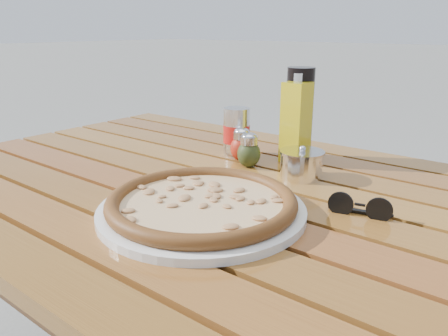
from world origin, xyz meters
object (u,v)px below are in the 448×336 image
Objects in this scene: dark_bottle at (299,113)px; parmesan_tin at (302,164)px; pizza at (202,202)px; soda_can at (237,132)px; table at (218,218)px; oregano_shaker at (249,151)px; sunglasses at (360,208)px; plate at (202,210)px; olive_oil_cruet at (296,122)px; pepper_shaker at (241,145)px.

parmesan_tin is (0.08, -0.13, -0.08)m from dark_bottle.
soda_can reaches higher than pizza.
pizza is at bearing -61.69° from table.
oregano_shaker is 0.16m from dark_bottle.
pizza is 0.38m from soda_can.
dark_bottle reaches higher than sunglasses.
oregano_shaker reaches higher than parmesan_tin.
plate is at bearing -61.69° from table.
dark_bottle reaches higher than plate.
table is at bearing -128.16° from parmesan_tin.
dark_bottle is 0.04m from olive_oil_cruet.
parmesan_tin reaches higher than table.
olive_oil_cruet is at bearing 126.02° from sunglasses.
plate is 1.64× the size of dark_bottle.
plate is 4.39× the size of oregano_shaker.
oregano_shaker is 0.75× the size of sunglasses.
pizza is 0.38m from olive_oil_cruet.
parmesan_tin is at bearing 132.92° from sunglasses.
olive_oil_cruet is (0.04, 0.24, 0.17)m from table.
sunglasses is at bearing 36.35° from pizza.
oregano_shaker is at bearing -35.42° from pepper_shaker.
table is at bearing -100.26° from olive_oil_cruet.
pepper_shaker and oregano_shaker have the same top height.
parmesan_tin is at bearing -7.82° from pepper_shaker.
olive_oil_cruet reaches higher than table.
pepper_shaker is (-0.14, 0.30, 0.02)m from pizza.
dark_bottle is 0.16m from soda_can.
soda_can is (-0.04, 0.03, 0.02)m from pepper_shaker.
plate is 0.02m from pizza.
oregano_shaker is at bearing 146.92° from sunglasses.
oregano_shaker is (-0.02, 0.14, 0.11)m from table.
sunglasses is at bearing -24.06° from soda_can.
dark_bottle reaches higher than oregano_shaker.
pepper_shaker is at bearing 114.05° from pizza.
table is 0.18m from oregano_shaker.
parmesan_tin is at bearing 51.84° from table.
pizza is 0.27m from sunglasses.
parmesan_tin is (0.18, -0.02, -0.01)m from pepper_shaker.
dark_bottle is 1.05× the size of olive_oil_cruet.
sunglasses is (0.39, -0.18, -0.04)m from soda_can.
plate is 0.27m from sunglasses.
plate is 0.29m from oregano_shaker.
sunglasses is (0.35, -0.14, -0.02)m from pepper_shaker.
olive_oil_cruet is at bearing 33.62° from pepper_shaker.
soda_can is 0.15m from olive_oil_cruet.
dark_bottle reaches higher than parmesan_tin.
pizza is 2.17× the size of olive_oil_cruet.
table is 0.18m from plate.
pepper_shaker is at bearing 110.41° from table.
dark_bottle is 2.00× the size of sunglasses.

